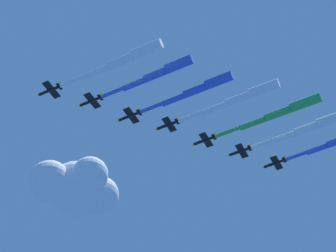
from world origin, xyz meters
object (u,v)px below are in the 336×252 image
(jet_starboard_mid, at_px, (279,113))
(jet_port_outer, at_px, (307,128))
(jet_port_mid, at_px, (239,98))
(jet_lead, at_px, (121,60))
(jet_port_inner, at_px, (156,74))
(jet_starboard_inner, at_px, (195,90))

(jet_starboard_mid, xyz_separation_m, jet_port_outer, (13.50, 1.29, 0.51))
(jet_port_mid, xyz_separation_m, jet_starboard_mid, (15.50, -2.63, -1.95))
(jet_lead, xyz_separation_m, jet_port_inner, (13.53, 0.27, 1.52))
(jet_starboard_inner, bearing_deg, jet_port_mid, -10.40)
(jet_port_mid, height_order, jet_port_outer, jet_port_mid)
(jet_lead, distance_m, jet_port_mid, 45.54)
(jet_starboard_inner, height_order, jet_port_mid, jet_port_mid)
(jet_starboard_inner, distance_m, jet_port_outer, 45.78)
(jet_port_inner, distance_m, jet_port_mid, 32.08)
(jet_port_inner, distance_m, jet_starboard_mid, 47.79)
(jet_port_inner, height_order, jet_starboard_mid, jet_port_inner)
(jet_starboard_inner, distance_m, jet_starboard_mid, 32.56)
(jet_starboard_mid, bearing_deg, jet_port_mid, 170.36)
(jet_starboard_inner, bearing_deg, jet_lead, 177.64)
(jet_port_mid, xyz_separation_m, jet_port_outer, (29.00, -1.34, -1.45))
(jet_port_inner, xyz_separation_m, jet_starboard_mid, (47.24, -7.13, -0.93))
(jet_lead, height_order, jet_starboard_mid, jet_starboard_mid)
(jet_port_inner, distance_m, jet_starboard_inner, 15.30)
(jet_port_inner, height_order, jet_starboard_inner, jet_port_inner)
(jet_lead, bearing_deg, jet_starboard_mid, -6.44)
(jet_starboard_mid, relative_size, jet_port_outer, 1.11)
(jet_port_inner, relative_size, jet_starboard_inner, 1.00)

